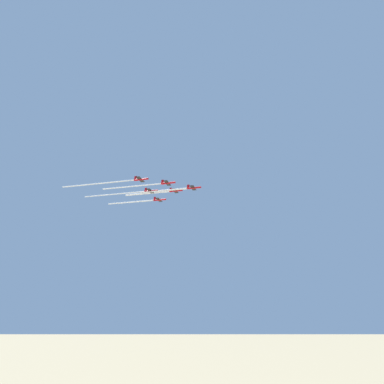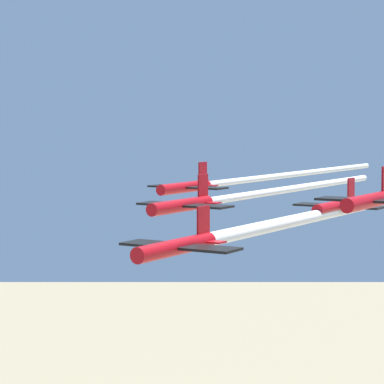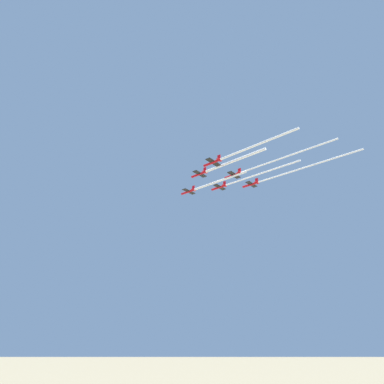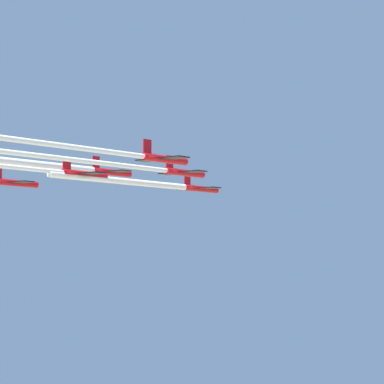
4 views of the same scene
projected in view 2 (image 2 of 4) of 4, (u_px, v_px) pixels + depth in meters
The scene contains 8 objects.
jet_0 at pixel (178, 246), 68.54m from camera, with size 9.80×10.07×3.41m.
jet_1 at pixel (371, 200), 77.11m from camera, with size 9.80×10.07×3.41m.
jet_2 at pixel (183, 205), 86.84m from camera, with size 9.80×10.07×3.41m.
jet_4 at pixel (338, 206), 95.69m from camera, with size 9.80×10.07×3.41m.
jet_5 at pixel (186, 187), 105.22m from camera, with size 9.80×10.07×3.41m.
smoke_trail_0 at pixel (299, 220), 87.41m from camera, with size 13.60×32.96×1.16m.
smoke_trail_2 at pixel (299, 188), 109.73m from camera, with size 16.64×41.61×0.80m.
smoke_trail_5 at pixel (301, 174), 132.62m from camera, with size 20.42×51.45×0.79m.
Camera 2 is at (-1.98, 16.90, 176.96)m, focal length 85.00 mm.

